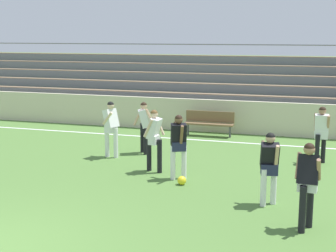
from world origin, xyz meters
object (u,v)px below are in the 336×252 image
at_px(bleacher_stand, 121,84).
at_px(player_dark_overlapping, 179,141).
at_px(player_white_trailing_run, 321,130).
at_px(player_dark_dropping_back, 269,163).
at_px(player_white_pressing_high, 154,135).
at_px(soccer_ball, 182,180).
at_px(player_dark_deep_cover, 308,179).
at_px(bench_far_right, 209,121).
at_px(player_white_wide_left, 111,124).
at_px(player_white_wide_right, 144,123).

distance_m(bleacher_stand, player_dark_overlapping, 10.88).
height_order(player_white_trailing_run, player_dark_dropping_back, player_white_trailing_run).
height_order(player_dark_overlapping, player_dark_dropping_back, player_dark_overlapping).
bearing_deg(player_white_pressing_high, player_dark_dropping_back, -28.66).
height_order(player_white_trailing_run, soccer_ball, player_white_trailing_run).
xyz_separation_m(bleacher_stand, player_white_pressing_high, (4.69, -8.91, -0.39)).
xyz_separation_m(player_dark_overlapping, player_dark_deep_cover, (3.24, -2.51, 0.02)).
height_order(bench_far_right, soccer_ball, bench_far_right).
bearing_deg(bench_far_right, player_white_trailing_run, -36.57).
distance_m(player_white_pressing_high, player_white_wide_left, 2.08).
bearing_deg(soccer_ball, player_white_wide_left, 143.68).
bearing_deg(player_dark_deep_cover, bleacher_stand, 126.34).
xyz_separation_m(bench_far_right, player_dark_deep_cover, (3.69, -8.09, 0.47)).
xyz_separation_m(bleacher_stand, bench_far_right, (5.06, -3.79, -0.85)).
bearing_deg(player_dark_overlapping, bleacher_stand, 120.41).
xyz_separation_m(player_dark_deep_cover, player_dark_dropping_back, (-0.83, 1.21, -0.06)).
bearing_deg(bleacher_stand, soccer_ball, -59.82).
relative_size(player_white_pressing_high, soccer_ball, 7.71).
distance_m(player_white_pressing_high, player_dark_dropping_back, 3.68).
height_order(bleacher_stand, player_dark_deep_cover, bleacher_stand).
xyz_separation_m(bleacher_stand, player_dark_deep_cover, (8.75, -11.89, -0.39)).
xyz_separation_m(bleacher_stand, player_white_trailing_run, (8.96, -6.69, -0.42)).
bearing_deg(player_white_wide_left, player_dark_dropping_back, -30.13).
distance_m(bleacher_stand, player_white_trailing_run, 11.19).
height_order(player_dark_overlapping, player_white_wide_right, player_dark_overlapping).
bearing_deg(bench_far_right, player_dark_dropping_back, -67.45).
bearing_deg(player_white_wide_right, soccer_ball, -54.23).
bearing_deg(bench_far_right, player_white_pressing_high, -94.13).
bearing_deg(soccer_ball, player_dark_overlapping, 115.44).
distance_m(player_dark_overlapping, player_white_wide_right, 2.94).
height_order(bench_far_right, player_white_wide_right, player_white_wide_right).
bearing_deg(player_dark_deep_cover, player_white_pressing_high, 143.77).
distance_m(player_dark_overlapping, soccer_ball, 1.02).
height_order(player_white_trailing_run, player_white_wide_left, player_white_wide_left).
relative_size(player_dark_overlapping, player_dark_dropping_back, 1.04).
xyz_separation_m(player_white_pressing_high, soccer_ball, (1.03, -0.92, -0.90)).
bearing_deg(player_dark_deep_cover, player_dark_dropping_back, 124.46).
xyz_separation_m(player_white_pressing_high, player_white_trailing_run, (4.27, 2.23, -0.03)).
height_order(player_white_pressing_high, player_white_trailing_run, player_white_pressing_high).
distance_m(player_white_pressing_high, player_white_trailing_run, 4.82).
distance_m(player_dark_overlapping, player_white_wide_left, 3.02).
distance_m(player_dark_overlapping, player_dark_dropping_back, 2.75).
bearing_deg(player_white_trailing_run, player_dark_overlapping, -142.15).
bearing_deg(player_white_pressing_high, player_white_trailing_run, 27.55).
bearing_deg(player_white_wide_left, player_white_trailing_run, 10.35).
xyz_separation_m(player_dark_overlapping, player_dark_dropping_back, (2.42, -1.31, -0.04)).
bearing_deg(bleacher_stand, player_dark_dropping_back, -53.45).
bearing_deg(player_dark_dropping_back, soccer_ball, 158.99).
bearing_deg(player_dark_overlapping, player_white_wide_right, 127.56).
height_order(bleacher_stand, soccer_ball, bleacher_stand).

